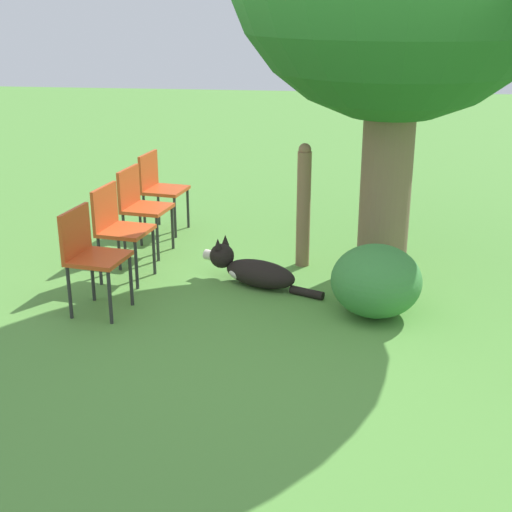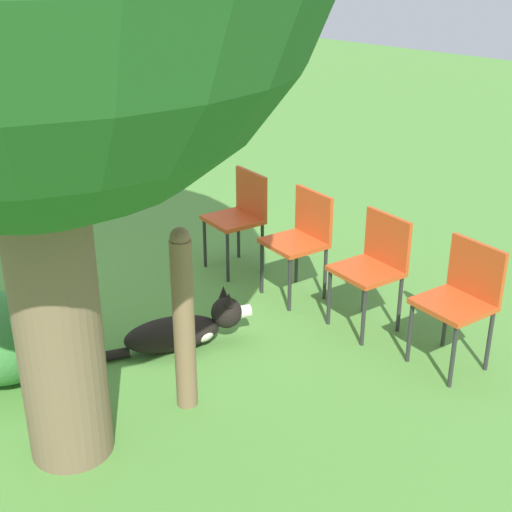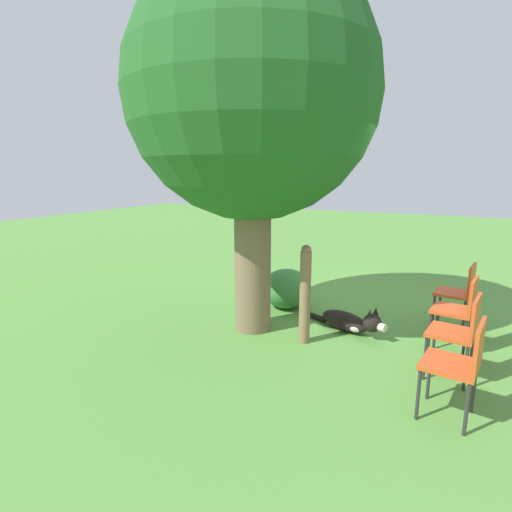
{
  "view_description": "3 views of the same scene",
  "coord_description": "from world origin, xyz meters",
  "px_view_note": "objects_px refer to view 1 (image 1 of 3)",
  "views": [
    {
      "loc": [
        0.22,
        -5.34,
        2.46
      ],
      "look_at": [
        -0.54,
        0.59,
        0.29
      ],
      "focal_mm": 50.0,
      "sensor_mm": 36.0,
      "label": 1
    },
    {
      "loc": [
        2.13,
        4.21,
        2.68
      ],
      "look_at": [
        -1.07,
        0.87,
        0.64
      ],
      "focal_mm": 50.0,
      "sensor_mm": 36.0,
      "label": 2
    },
    {
      "loc": [
        -1.65,
        5.5,
        2.03
      ],
      "look_at": [
        0.53,
        1.12,
        0.99
      ],
      "focal_mm": 28.0,
      "sensor_mm": 36.0,
      "label": 3
    }
  ],
  "objects_px": {
    "red_chair_1": "(118,225)",
    "red_chair_3": "(159,185)",
    "red_chair_0": "(90,251)",
    "fence_post": "(304,205)",
    "dog": "(251,270)",
    "red_chair_2": "(140,203)"
  },
  "relations": [
    {
      "from": "red_chair_0",
      "to": "fence_post",
      "type": "bearing_deg",
      "value": 47.26
    },
    {
      "from": "red_chair_1",
      "to": "red_chair_0",
      "type": "bearing_deg",
      "value": -81.07
    },
    {
      "from": "dog",
      "to": "red_chair_1",
      "type": "bearing_deg",
      "value": 23.6
    },
    {
      "from": "dog",
      "to": "red_chair_3",
      "type": "xyz_separation_m",
      "value": [
        -1.22,
        1.46,
        0.39
      ]
    },
    {
      "from": "fence_post",
      "to": "red_chair_2",
      "type": "relative_size",
      "value": 1.38
    },
    {
      "from": "dog",
      "to": "fence_post",
      "type": "relative_size",
      "value": 0.96
    },
    {
      "from": "dog",
      "to": "red_chair_1",
      "type": "xyz_separation_m",
      "value": [
        -1.22,
        -0.01,
        0.39
      ]
    },
    {
      "from": "red_chair_1",
      "to": "dog",
      "type": "bearing_deg",
      "value": 9.43
    },
    {
      "from": "red_chair_1",
      "to": "red_chair_2",
      "type": "distance_m",
      "value": 0.73
    },
    {
      "from": "dog",
      "to": "red_chair_1",
      "type": "distance_m",
      "value": 1.28
    },
    {
      "from": "red_chair_0",
      "to": "red_chair_1",
      "type": "bearing_deg",
      "value": 98.93
    },
    {
      "from": "dog",
      "to": "red_chair_2",
      "type": "xyz_separation_m",
      "value": [
        -1.22,
        0.73,
        0.39
      ]
    },
    {
      "from": "fence_post",
      "to": "red_chair_1",
      "type": "xyz_separation_m",
      "value": [
        -1.65,
        -0.57,
        -0.08
      ]
    },
    {
      "from": "dog",
      "to": "red_chair_2",
      "type": "height_order",
      "value": "red_chair_2"
    },
    {
      "from": "fence_post",
      "to": "red_chair_2",
      "type": "xyz_separation_m",
      "value": [
        -1.65,
        0.17,
        -0.08
      ]
    },
    {
      "from": "red_chair_0",
      "to": "red_chair_3",
      "type": "height_order",
      "value": "same"
    },
    {
      "from": "red_chair_1",
      "to": "red_chair_2",
      "type": "xyz_separation_m",
      "value": [
        0.0,
        0.73,
        0.0
      ]
    },
    {
      "from": "fence_post",
      "to": "red_chair_3",
      "type": "distance_m",
      "value": 1.88
    },
    {
      "from": "red_chair_0",
      "to": "red_chair_1",
      "type": "xyz_separation_m",
      "value": [
        0.0,
        0.73,
        0.0
      ]
    },
    {
      "from": "dog",
      "to": "red_chair_1",
      "type": "height_order",
      "value": "red_chair_1"
    },
    {
      "from": "red_chair_1",
      "to": "red_chair_3",
      "type": "distance_m",
      "value": 1.47
    },
    {
      "from": "red_chair_0",
      "to": "red_chair_2",
      "type": "xyz_separation_m",
      "value": [
        0.0,
        1.47,
        0.0
      ]
    }
  ]
}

